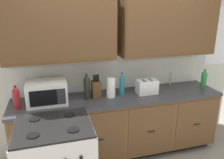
{
  "coord_description": "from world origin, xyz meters",
  "views": [
    {
      "loc": [
        -0.87,
        -2.39,
        2.05
      ],
      "look_at": [
        -0.11,
        0.27,
        1.15
      ],
      "focal_mm": 36.23,
      "sensor_mm": 36.0,
      "label": 1
    }
  ],
  "objects_px": {
    "knife_block": "(96,89)",
    "paper_towel_roll": "(111,88)",
    "bottle_red": "(16,97)",
    "toaster": "(147,87)",
    "bottle_dark": "(87,87)",
    "bottle_green": "(204,79)",
    "microwave": "(47,92)",
    "bottle_teal": "(122,84)"
  },
  "relations": [
    {
      "from": "bottle_green",
      "to": "knife_block",
      "type": "bearing_deg",
      "value": 178.0
    },
    {
      "from": "toaster",
      "to": "paper_towel_roll",
      "type": "relative_size",
      "value": 1.08
    },
    {
      "from": "bottle_dark",
      "to": "bottle_green",
      "type": "height_order",
      "value": "bottle_dark"
    },
    {
      "from": "bottle_green",
      "to": "bottle_red",
      "type": "bearing_deg",
      "value": -179.55
    },
    {
      "from": "bottle_dark",
      "to": "bottle_red",
      "type": "xyz_separation_m",
      "value": [
        -0.84,
        -0.05,
        -0.03
      ]
    },
    {
      "from": "bottle_green",
      "to": "toaster",
      "type": "bearing_deg",
      "value": -180.0
    },
    {
      "from": "toaster",
      "to": "knife_block",
      "type": "relative_size",
      "value": 0.9
    },
    {
      "from": "paper_towel_roll",
      "to": "knife_block",
      "type": "bearing_deg",
      "value": 164.62
    },
    {
      "from": "bottle_dark",
      "to": "paper_towel_roll",
      "type": "bearing_deg",
      "value": -3.54
    },
    {
      "from": "knife_block",
      "to": "bottle_red",
      "type": "distance_m",
      "value": 0.97
    },
    {
      "from": "microwave",
      "to": "bottle_red",
      "type": "height_order",
      "value": "microwave"
    },
    {
      "from": "bottle_teal",
      "to": "bottle_green",
      "type": "relative_size",
      "value": 1.16
    },
    {
      "from": "knife_block",
      "to": "bottle_green",
      "type": "distance_m",
      "value": 1.62
    },
    {
      "from": "microwave",
      "to": "bottle_dark",
      "type": "xyz_separation_m",
      "value": [
        0.5,
        -0.01,
        0.03
      ]
    },
    {
      "from": "bottle_teal",
      "to": "bottle_red",
      "type": "bearing_deg",
      "value": -177.72
    },
    {
      "from": "knife_block",
      "to": "paper_towel_roll",
      "type": "distance_m",
      "value": 0.19
    },
    {
      "from": "toaster",
      "to": "paper_towel_roll",
      "type": "height_order",
      "value": "paper_towel_roll"
    },
    {
      "from": "knife_block",
      "to": "bottle_dark",
      "type": "relative_size",
      "value": 0.91
    },
    {
      "from": "bottle_dark",
      "to": "bottle_green",
      "type": "xyz_separation_m",
      "value": [
        1.74,
        -0.02,
        -0.03
      ]
    },
    {
      "from": "bottle_teal",
      "to": "bottle_green",
      "type": "distance_m",
      "value": 1.27
    },
    {
      "from": "knife_block",
      "to": "paper_towel_roll",
      "type": "relative_size",
      "value": 1.19
    },
    {
      "from": "bottle_red",
      "to": "bottle_green",
      "type": "bearing_deg",
      "value": 0.45
    },
    {
      "from": "bottle_red",
      "to": "knife_block",
      "type": "bearing_deg",
      "value": 4.54
    },
    {
      "from": "toaster",
      "to": "bottle_green",
      "type": "height_order",
      "value": "bottle_green"
    },
    {
      "from": "toaster",
      "to": "bottle_dark",
      "type": "bearing_deg",
      "value": 178.29
    },
    {
      "from": "paper_towel_roll",
      "to": "toaster",
      "type": "bearing_deg",
      "value": -0.59
    },
    {
      "from": "toaster",
      "to": "paper_towel_roll",
      "type": "xyz_separation_m",
      "value": [
        -0.51,
        0.01,
        0.03
      ]
    },
    {
      "from": "paper_towel_roll",
      "to": "bottle_green",
      "type": "relative_size",
      "value": 0.96
    },
    {
      "from": "paper_towel_roll",
      "to": "bottle_green",
      "type": "xyz_separation_m",
      "value": [
        1.43,
        -0.01,
        0.0
      ]
    },
    {
      "from": "microwave",
      "to": "bottle_dark",
      "type": "height_order",
      "value": "bottle_dark"
    },
    {
      "from": "paper_towel_roll",
      "to": "bottle_dark",
      "type": "xyz_separation_m",
      "value": [
        -0.31,
        0.02,
        0.04
      ]
    },
    {
      "from": "microwave",
      "to": "knife_block",
      "type": "distance_m",
      "value": 0.63
    },
    {
      "from": "toaster",
      "to": "microwave",
      "type": "bearing_deg",
      "value": 178.58
    },
    {
      "from": "knife_block",
      "to": "bottle_dark",
      "type": "height_order",
      "value": "bottle_dark"
    },
    {
      "from": "microwave",
      "to": "toaster",
      "type": "relative_size",
      "value": 1.71
    },
    {
      "from": "knife_block",
      "to": "bottle_red",
      "type": "bearing_deg",
      "value": -175.46
    },
    {
      "from": "microwave",
      "to": "bottle_red",
      "type": "xyz_separation_m",
      "value": [
        -0.35,
        -0.05,
        -0.0
      ]
    },
    {
      "from": "toaster",
      "to": "bottle_red",
      "type": "relative_size",
      "value": 1.01
    },
    {
      "from": "microwave",
      "to": "bottle_teal",
      "type": "xyz_separation_m",
      "value": [
        0.97,
        -0.0,
        0.01
      ]
    },
    {
      "from": "knife_block",
      "to": "bottle_green",
      "type": "bearing_deg",
      "value": -2.0
    },
    {
      "from": "paper_towel_roll",
      "to": "bottle_red",
      "type": "xyz_separation_m",
      "value": [
        -1.16,
        -0.03,
        0.01
      ]
    },
    {
      "from": "toaster",
      "to": "bottle_teal",
      "type": "xyz_separation_m",
      "value": [
        -0.35,
        0.03,
        0.06
      ]
    }
  ]
}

